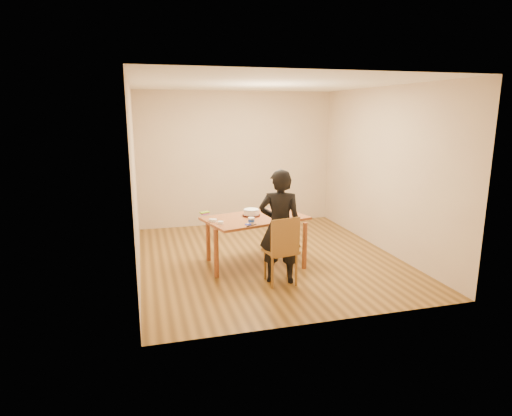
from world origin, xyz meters
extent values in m
cube|color=#593B16|center=(0.00, 0.00, 0.00)|extent=(4.00, 4.50, 0.00)
cube|color=silver|center=(0.00, 0.00, 2.70)|extent=(4.00, 4.50, 0.00)
cube|color=tan|center=(0.00, 2.25, 1.35)|extent=(4.00, 0.00, 2.70)
cube|color=tan|center=(-2.00, 0.00, 1.35)|extent=(0.00, 4.50, 2.70)
cube|color=tan|center=(2.00, 0.00, 1.35)|extent=(0.00, 4.50, 2.70)
cube|color=brown|center=(-0.29, -0.26, 0.73)|extent=(1.65, 1.24, 0.04)
cube|color=brown|center=(-0.14, -1.04, 0.45)|extent=(0.47, 0.47, 0.04)
cylinder|color=red|center=(-0.32, -0.17, 0.76)|extent=(0.27, 0.27, 0.02)
cylinder|color=white|center=(-0.32, -0.17, 0.81)|extent=(0.23, 0.23, 0.07)
ellipsoid|color=white|center=(-0.32, -0.17, 0.86)|extent=(0.23, 0.23, 0.03)
cylinder|color=white|center=(-0.43, -0.59, 0.79)|extent=(0.09, 0.09, 0.08)
cylinder|color=#181F9D|center=(-0.50, -0.66, 0.75)|extent=(0.09, 0.09, 0.01)
ellipsoid|color=white|center=(-0.50, -0.66, 0.76)|extent=(0.04, 0.04, 0.02)
cylinder|color=white|center=(-0.86, -0.52, 0.77)|extent=(0.08, 0.08, 0.04)
cylinder|color=white|center=(-0.96, -0.34, 0.77)|extent=(0.08, 0.08, 0.04)
cylinder|color=white|center=(-0.93, -0.39, 0.77)|extent=(0.09, 0.09, 0.04)
cube|color=#D933B3|center=(-0.99, 0.12, 0.76)|extent=(0.13, 0.11, 0.02)
cube|color=green|center=(-0.99, 0.12, 0.78)|extent=(0.16, 0.12, 0.02)
cube|color=black|center=(-0.47, -0.73, 0.75)|extent=(0.16, 0.09, 0.01)
imported|color=black|center=(-0.14, -0.99, 0.78)|extent=(0.67, 0.56, 1.57)
camera|label=1|loc=(-1.90, -6.28, 2.30)|focal=30.00mm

